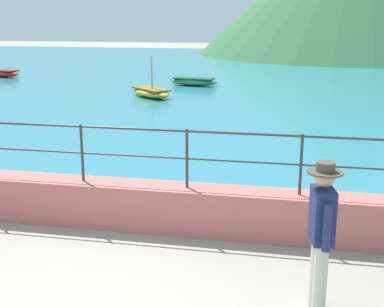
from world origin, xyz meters
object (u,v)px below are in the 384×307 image
at_px(boat_0, 151,92).
at_px(boat_4, 194,81).
at_px(person_walking, 321,231).
at_px(boat_5, 1,73).

bearing_deg(boat_0, boat_4, 76.36).
height_order(person_walking, boat_5, person_walking).
distance_m(boat_0, boat_4, 4.03).
xyz_separation_m(boat_0, boat_4, (0.95, 3.92, -0.00)).
bearing_deg(boat_0, boat_5, 151.10).
bearing_deg(boat_4, boat_5, 172.02).
relative_size(person_walking, boat_4, 0.72).
bearing_deg(boat_5, boat_4, -7.98).
distance_m(boat_4, boat_5, 10.89).
xyz_separation_m(person_walking, boat_0, (-6.16, 14.79, -0.72)).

